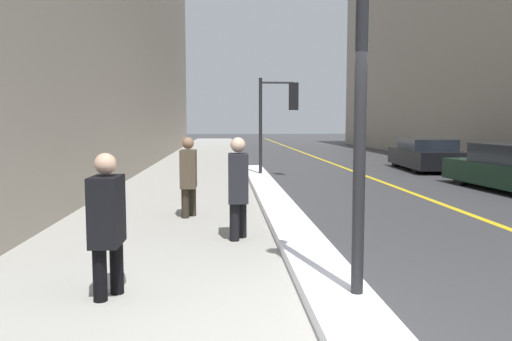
% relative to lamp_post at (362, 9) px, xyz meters
% --- Properties ---
extents(ground_plane, '(160.00, 160.00, 0.00)m').
position_rel_lamp_post_xyz_m(ground_plane, '(-0.37, -0.55, -2.90)').
color(ground_plane, '#38383A').
extents(sidewalk_slab, '(4.00, 80.00, 0.01)m').
position_rel_lamp_post_xyz_m(sidewalk_slab, '(-2.37, 14.45, -2.89)').
color(sidewalk_slab, '#9E9B93').
rests_on(sidewalk_slab, ground).
extents(road_centre_stripe, '(0.16, 80.00, 0.00)m').
position_rel_lamp_post_xyz_m(road_centre_stripe, '(3.63, 14.45, -2.90)').
color(road_centre_stripe, gold).
rests_on(road_centre_stripe, ground).
extents(snow_bank_curb, '(0.70, 17.14, 0.16)m').
position_rel_lamp_post_xyz_m(snow_bank_curb, '(-0.16, 6.45, -2.82)').
color(snow_bank_curb, white).
rests_on(snow_bank_curb, ground).
extents(building_facade_left, '(6.00, 36.00, 12.05)m').
position_rel_lamp_post_xyz_m(building_facade_left, '(-7.37, 19.45, 3.13)').
color(building_facade_left, gray).
rests_on(building_facade_left, ground).
extents(building_facade_right, '(6.00, 36.00, 13.20)m').
position_rel_lamp_post_xyz_m(building_facade_right, '(12.63, 21.45, 3.70)').
color(building_facade_right, gray).
rests_on(building_facade_right, ground).
extents(lamp_post, '(0.28, 0.28, 4.83)m').
position_rel_lamp_post_xyz_m(lamp_post, '(0.00, 0.00, 0.00)').
color(lamp_post, black).
rests_on(lamp_post, ground).
extents(traffic_light_near, '(1.31, 0.32, 3.31)m').
position_rel_lamp_post_xyz_m(traffic_light_near, '(0.63, 11.84, -0.52)').
color(traffic_light_near, black).
rests_on(traffic_light_near, ground).
extents(pedestrian_trailing, '(0.30, 0.50, 1.53)m').
position_rel_lamp_post_xyz_m(pedestrian_trailing, '(-2.51, 0.45, -2.05)').
color(pedestrian_trailing, black).
rests_on(pedestrian_trailing, ground).
extents(pedestrian_with_shoulder_bag, '(0.31, 0.73, 1.61)m').
position_rel_lamp_post_xyz_m(pedestrian_with_shoulder_bag, '(-1.08, 3.00, -2.01)').
color(pedestrian_with_shoulder_bag, black).
rests_on(pedestrian_with_shoulder_bag, ground).
extents(pedestrian_nearside, '(0.30, 0.72, 1.56)m').
position_rel_lamp_post_xyz_m(pedestrian_nearside, '(-1.99, 4.93, -2.04)').
color(pedestrian_nearside, '#2A241B').
rests_on(pedestrian_nearside, ground).
extents(parked_car_black, '(2.09, 4.47, 1.23)m').
position_rel_lamp_post_xyz_m(parked_car_black, '(6.57, 14.21, -2.31)').
color(parked_car_black, black).
rests_on(parked_car_black, ground).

